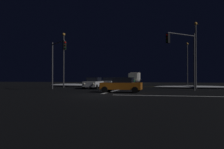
% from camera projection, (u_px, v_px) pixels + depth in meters
% --- Properties ---
extents(ground, '(120.00, 120.00, 0.10)m').
position_uv_depth(ground, '(98.00, 95.00, 22.19)').
color(ground, black).
extents(stop_line_north, '(0.35, 15.00, 0.01)m').
position_uv_depth(stop_line_north, '(118.00, 90.00, 30.70)').
color(stop_line_north, white).
rests_on(stop_line_north, ground).
extents(centre_line_ns, '(22.00, 0.15, 0.01)m').
position_uv_depth(centre_line_ns, '(132.00, 87.00, 42.00)').
color(centre_line_ns, yellow).
rests_on(centre_line_ns, ground).
extents(crosswalk_bar_east, '(15.00, 0.40, 0.01)m').
position_uv_depth(crosswalk_bar_east, '(202.00, 96.00, 20.19)').
color(crosswalk_bar_east, white).
rests_on(crosswalk_bar_east, ground).
extents(snow_bank_left_curb, '(7.43, 1.50, 0.55)m').
position_uv_depth(snow_bank_left_curb, '(71.00, 85.00, 40.63)').
color(snow_bank_left_curb, white).
rests_on(snow_bank_left_curb, ground).
extents(snow_bank_right_curb, '(11.04, 1.50, 0.41)m').
position_uv_depth(snow_bank_right_curb, '(193.00, 87.00, 34.75)').
color(snow_bank_right_curb, white).
rests_on(snow_bank_right_curb, ground).
extents(sedan_white, '(2.02, 4.33, 1.57)m').
position_uv_depth(sedan_white, '(94.00, 83.00, 34.24)').
color(sedan_white, silver).
rests_on(sedan_white, ground).
extents(sedan_silver, '(2.02, 4.33, 1.57)m').
position_uv_depth(sedan_silver, '(109.00, 82.00, 40.39)').
color(sedan_silver, '#B7B7BC').
rests_on(sedan_silver, ground).
extents(sedan_black, '(2.02, 4.33, 1.57)m').
position_uv_depth(sedan_black, '(117.00, 82.00, 46.92)').
color(sedan_black, black).
rests_on(sedan_black, ground).
extents(sedan_blue, '(2.02, 4.33, 1.57)m').
position_uv_depth(sedan_blue, '(121.00, 81.00, 53.05)').
color(sedan_blue, navy).
rests_on(sedan_blue, ground).
extents(sedan_gray, '(2.02, 4.33, 1.57)m').
position_uv_depth(sedan_gray, '(126.00, 81.00, 59.27)').
color(sedan_gray, slate).
rests_on(sedan_gray, ground).
extents(sedan_green, '(2.02, 4.33, 1.57)m').
position_uv_depth(sedan_green, '(131.00, 80.00, 65.49)').
color(sedan_green, '#14512D').
rests_on(sedan_green, ground).
extents(box_truck, '(2.68, 8.28, 3.08)m').
position_uv_depth(box_truck, '(135.00, 77.00, 72.24)').
color(box_truck, beige).
rests_on(box_truck, ground).
extents(sedan_orange_crossing, '(4.33, 2.02, 1.57)m').
position_uv_depth(sedan_orange_crossing, '(122.00, 85.00, 25.53)').
color(sedan_orange_crossing, '#C66014').
rests_on(sedan_orange_crossing, ground).
extents(traffic_signal_ne, '(3.34, 3.34, 6.77)m').
position_uv_depth(traffic_signal_ne, '(184.00, 50.00, 28.15)').
color(traffic_signal_ne, '#4C4C51').
rests_on(traffic_signal_ne, ground).
extents(traffic_signal_nw, '(3.49, 3.49, 6.31)m').
position_uv_depth(traffic_signal_nw, '(57.00, 56.00, 31.58)').
color(traffic_signal_nw, '#4C4C51').
rests_on(traffic_signal_nw, ground).
extents(streetlamp_left_near, '(0.44, 0.44, 8.53)m').
position_uv_depth(streetlamp_left_near, '(64.00, 56.00, 38.44)').
color(streetlamp_left_near, '#424247').
rests_on(streetlamp_left_near, ground).
extents(streetlamp_right_far, '(0.44, 0.44, 8.62)m').
position_uv_depth(streetlamp_right_far, '(187.00, 61.00, 49.58)').
color(streetlamp_right_far, '#424247').
rests_on(streetlamp_right_far, ground).
extents(streetlamp_right_near, '(0.44, 0.44, 9.25)m').
position_uv_depth(streetlamp_right_near, '(196.00, 50.00, 34.00)').
color(streetlamp_right_near, '#424247').
rests_on(streetlamp_right_near, ground).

